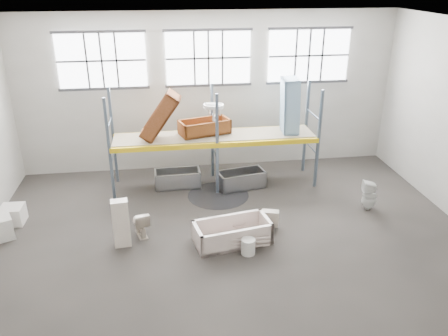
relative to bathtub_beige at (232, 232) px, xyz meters
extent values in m
cube|color=#4A443F|center=(-0.02, -0.21, -0.32)|extent=(12.00, 10.00, 0.10)
cube|color=silver|center=(-0.02, -0.21, 4.78)|extent=(12.00, 10.00, 0.10)
cube|color=#A8A49B|center=(-0.02, 4.84, 2.23)|extent=(12.00, 0.10, 5.00)
cube|color=#B9B6AC|center=(-0.02, -5.26, 2.23)|extent=(12.00, 0.10, 5.00)
cube|color=white|center=(-3.22, 4.73, 3.33)|extent=(2.60, 0.04, 1.60)
cube|color=white|center=(-0.02, 4.73, 3.33)|extent=(2.60, 0.04, 1.60)
cube|color=white|center=(3.18, 4.73, 3.33)|extent=(2.60, 0.04, 1.60)
cube|color=slate|center=(-3.02, 2.69, 1.23)|extent=(0.08, 0.08, 3.00)
cube|color=slate|center=(-3.02, 3.89, 1.23)|extent=(0.08, 0.08, 3.00)
cube|color=slate|center=(-0.02, 2.69, 1.23)|extent=(0.08, 0.08, 3.00)
cube|color=slate|center=(-0.02, 3.89, 1.23)|extent=(0.08, 0.08, 3.00)
cube|color=slate|center=(2.98, 2.69, 1.23)|extent=(0.08, 0.08, 3.00)
cube|color=slate|center=(2.98, 3.89, 1.23)|extent=(0.08, 0.08, 3.00)
cube|color=yellow|center=(-0.02, 2.69, 1.23)|extent=(6.00, 0.10, 0.14)
cube|color=yellow|center=(-0.02, 3.89, 1.23)|extent=(6.00, 0.10, 0.14)
cube|color=gray|center=(-0.02, 3.29, 1.31)|extent=(5.90, 1.10, 0.03)
cylinder|color=black|center=(-0.02, 2.49, -0.27)|extent=(1.80, 1.80, 0.00)
cube|color=beige|center=(1.05, 0.51, 0.01)|extent=(0.47, 0.33, 0.41)
imported|color=beige|center=(0.22, 0.50, -0.11)|extent=(0.56, 0.56, 0.15)
imported|color=silver|center=(-2.21, 0.65, 0.07)|extent=(0.55, 0.74, 0.67)
cube|color=beige|center=(-2.62, 0.23, 0.33)|extent=(0.41, 0.29, 1.20)
imported|color=white|center=(3.97, 1.09, 0.15)|extent=(0.45, 0.45, 0.85)
imported|color=silver|center=(-0.06, 3.19, 1.83)|extent=(0.69, 0.60, 0.52)
cylinder|color=silver|center=(0.28, -0.54, -0.08)|extent=(0.40, 0.40, 0.38)
cube|color=silver|center=(-5.52, 1.69, -0.03)|extent=(0.58, 0.58, 0.47)
camera|label=1|loc=(-1.50, -9.13, 5.76)|focal=35.84mm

